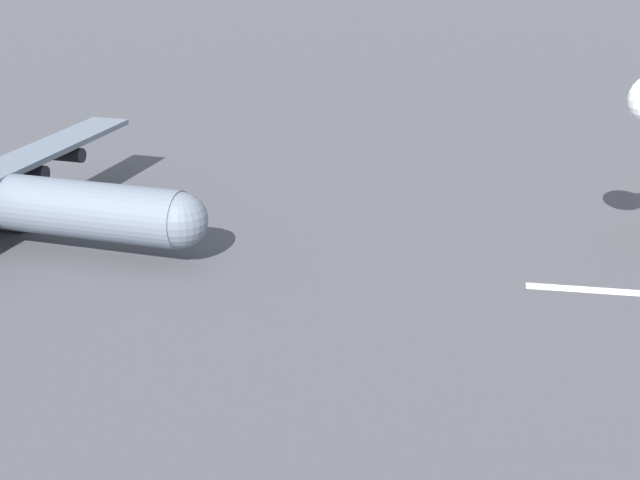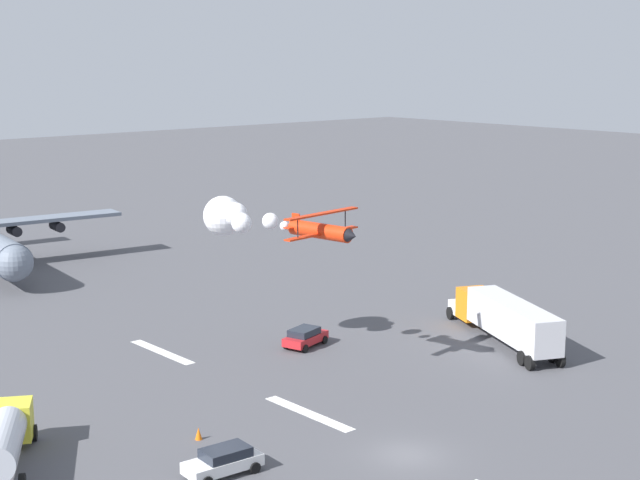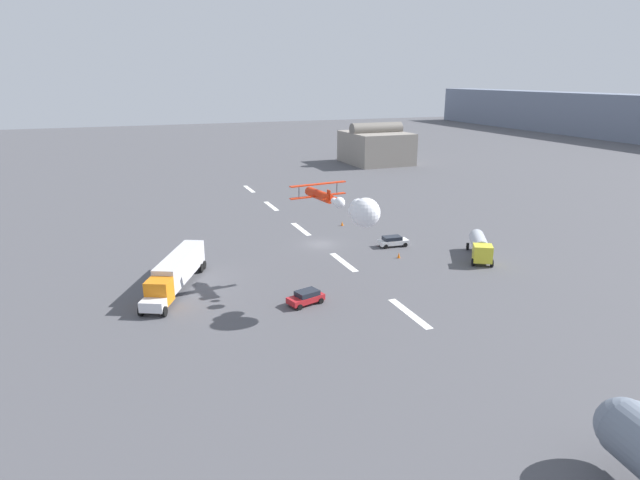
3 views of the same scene
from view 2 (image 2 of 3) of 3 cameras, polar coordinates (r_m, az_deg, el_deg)
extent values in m
plane|color=#4C4C51|center=(57.96, 5.12, -12.40)|extent=(440.00, 440.00, 0.00)
cube|color=white|center=(63.87, -0.67, -10.10)|extent=(8.00, 0.90, 0.01)
cube|color=white|center=(77.34, -9.22, -6.48)|extent=(8.00, 0.90, 0.01)
sphere|color=slate|center=(98.19, -17.41, -1.29)|extent=(3.55, 3.55, 3.55)
cylinder|color=black|center=(111.68, -17.45, 0.53)|extent=(2.52, 1.39, 1.10)
cylinder|color=black|center=(113.10, -15.12, 0.78)|extent=(2.52, 1.39, 1.10)
cylinder|color=red|center=(68.18, 0.00, 0.54)|extent=(5.22, 1.76, 1.10)
cube|color=red|center=(68.08, 0.13, 0.39)|extent=(1.53, 7.21, 0.12)
cube|color=red|center=(67.84, 0.13, 1.55)|extent=(1.53, 7.21, 0.12)
cylinder|color=black|center=(69.84, 1.49, 1.24)|extent=(0.08, 0.08, 1.40)
cylinder|color=black|center=(66.11, -1.31, 0.69)|extent=(0.08, 0.08, 1.40)
cube|color=red|center=(69.62, -1.43, 1.12)|extent=(0.71, 0.19, 1.10)
cube|color=red|center=(69.69, -1.42, 0.80)|extent=(0.86, 2.06, 0.08)
cone|color=black|center=(66.33, 1.89, 0.24)|extent=(0.82, 1.02, 0.93)
sphere|color=white|center=(70.38, -2.08, 0.82)|extent=(0.70, 0.70, 0.70)
sphere|color=white|center=(71.65, -2.92, 1.11)|extent=(1.22, 1.22, 1.22)
sphere|color=white|center=(73.20, -4.61, 1.00)|extent=(1.54, 1.54, 1.54)
sphere|color=white|center=(73.83, -4.96, 1.50)|extent=(1.81, 1.81, 1.81)
sphere|color=white|center=(74.93, -5.69, 1.43)|extent=(3.04, 3.04, 3.04)
cube|color=silver|center=(86.33, 8.46, -3.87)|extent=(2.52, 2.94, 1.10)
cube|color=orange|center=(84.39, 9.03, -3.70)|extent=(3.24, 3.29, 2.60)
cube|color=silver|center=(78.15, 11.22, -4.61)|extent=(11.67, 7.28, 2.80)
cylinder|color=black|center=(86.15, 7.64, -4.26)|extent=(1.14, 0.79, 1.10)
cylinder|color=black|center=(74.63, 11.73, -6.77)|extent=(1.14, 0.79, 1.10)
cylinder|color=black|center=(73.62, 12.17, -7.03)|extent=(1.14, 0.79, 1.10)
cylinder|color=black|center=(87.16, 9.15, -4.12)|extent=(1.14, 0.79, 1.10)
cylinder|color=black|center=(75.78, 13.42, -6.57)|extent=(1.14, 0.79, 1.10)
cylinder|color=black|center=(74.79, 13.87, -6.83)|extent=(1.14, 0.79, 1.10)
cube|color=yellow|center=(61.09, -17.62, -10.03)|extent=(3.11, 3.18, 2.20)
cylinder|color=#B7BCC6|center=(57.13, -18.09, -11.26)|extent=(6.39, 4.90, 2.10)
cylinder|color=black|center=(61.91, -16.38, -10.76)|extent=(1.03, 0.78, 1.00)
cube|color=#B21E23|center=(77.64, -0.85, -5.77)|extent=(2.86, 4.39, 0.65)
cube|color=#1E232D|center=(77.31, -0.94, -5.38)|extent=(2.27, 2.80, 0.55)
cylinder|color=black|center=(79.34, -0.83, -5.65)|extent=(0.39, 0.68, 0.64)
cylinder|color=black|center=(77.09, -2.00, -6.15)|extent=(0.39, 0.68, 0.64)
cylinder|color=black|center=(78.40, 0.27, -5.86)|extent=(0.39, 0.68, 0.64)
cylinder|color=black|center=(76.12, -0.88, -6.37)|extent=(0.39, 0.68, 0.64)
cube|color=white|center=(55.26, -5.71, -12.88)|extent=(2.12, 4.47, 0.65)
cube|color=#1E232D|center=(55.11, -5.54, -12.27)|extent=(1.84, 2.73, 0.55)
cylinder|color=black|center=(55.42, -3.83, -13.14)|extent=(0.27, 0.65, 0.64)
cylinder|color=black|center=(55.41, -7.58, -13.23)|extent=(0.27, 0.65, 0.64)
cylinder|color=black|center=(56.82, -4.84, -12.54)|extent=(0.27, 0.65, 0.64)
cone|color=orange|center=(60.16, -7.11, -11.16)|extent=(0.44, 0.44, 0.75)
camera|label=1|loc=(71.81, -50.39, 6.05)|focal=49.48mm
camera|label=3|loc=(127.17, -9.99, 11.16)|focal=30.48mm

